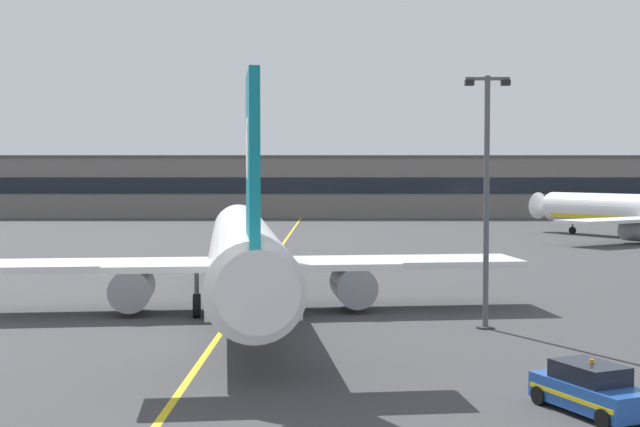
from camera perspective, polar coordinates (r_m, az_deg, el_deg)
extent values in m
plane|color=#3D3D3F|center=(41.16, -6.26, -8.31)|extent=(400.00, 400.00, 0.00)
cube|color=yellow|center=(70.74, -3.60, -3.68)|extent=(2.90, 179.99, 0.01)
cylinder|color=white|center=(49.36, -5.00, -2.37)|extent=(7.73, 36.20, 3.80)
cone|color=white|center=(68.60, -5.36, -0.95)|extent=(3.87, 2.98, 3.61)
cone|color=white|center=(30.03, -4.17, -4.86)|extent=(3.14, 3.10, 2.85)
cube|color=white|center=(49.46, -4.99, -3.57)|extent=(7.33, 33.33, 0.44)
cube|color=black|center=(66.66, -5.34, -0.48)|extent=(2.95, 1.41, 0.60)
cube|color=white|center=(50.04, -5.01, -3.28)|extent=(32.33, 8.28, 0.36)
cylinder|color=gray|center=(49.44, -12.21, -4.82)|extent=(2.68, 3.83, 2.30)
cylinder|color=black|center=(51.26, -11.99, -4.55)|extent=(1.96, 0.39, 1.95)
cylinder|color=gray|center=(49.71, 2.21, -4.72)|extent=(2.68, 3.83, 2.30)
cylinder|color=black|center=(51.52, 1.90, -4.46)|extent=(1.96, 0.39, 1.95)
cube|color=#0F7A89|center=(33.37, -4.42, 3.04)|extent=(0.92, 4.81, 7.20)
cylinder|color=white|center=(33.68, -4.44, 4.26)|extent=(0.70, 2.43, 2.40)
cube|color=white|center=(32.96, -4.36, -3.39)|extent=(11.24, 3.99, 0.24)
cylinder|color=#4C4C51|center=(63.98, -5.28, -3.03)|extent=(0.24, 0.24, 1.60)
cylinder|color=black|center=(64.09, -5.28, -3.94)|extent=(0.50, 0.94, 0.90)
cylinder|color=#4C4C51|center=(47.57, -8.08, -4.66)|extent=(0.24, 0.24, 1.60)
cylinder|color=black|center=(47.72, -8.07, -6.00)|extent=(0.54, 1.34, 1.30)
cylinder|color=#4C4C51|center=(47.68, -1.80, -4.62)|extent=(0.24, 0.24, 1.60)
cylinder|color=black|center=(47.84, -1.80, -5.96)|extent=(0.54, 1.34, 1.30)
cone|color=white|center=(119.24, 14.57, 0.49)|extent=(4.37, 4.05, 3.55)
cube|color=black|center=(117.94, 15.23, 0.78)|extent=(2.95, 2.40, 0.59)
cylinder|color=gray|center=(102.09, 20.11, -1.09)|extent=(3.80, 4.20, 2.26)
cylinder|color=black|center=(103.21, 19.31, -1.04)|extent=(1.72, 1.17, 1.92)
cylinder|color=#4C4C51|center=(116.14, 16.25, -0.57)|extent=(0.24, 0.24, 1.57)
cylinder|color=black|center=(116.20, 16.24, -1.07)|extent=(0.80, 0.96, 0.89)
cylinder|color=#515156|center=(44.25, 10.88, 0.69)|extent=(0.28, 0.28, 12.67)
cylinder|color=#333338|center=(44.91, 10.81, -7.35)|extent=(0.90, 0.90, 0.10)
cube|color=#515156|center=(44.47, 10.95, 8.68)|extent=(2.20, 0.16, 0.16)
cube|color=black|center=(44.29, 9.79, 8.45)|extent=(0.44, 0.36, 0.28)
cube|color=black|center=(44.63, 12.09, 8.39)|extent=(0.44, 0.36, 0.28)
cube|color=#2351A8|center=(30.19, 17.39, -11.27)|extent=(3.36, 4.57, 0.84)
cube|color=black|center=(30.10, 17.28, -9.91)|extent=(2.39, 2.76, 0.60)
cylinder|color=orange|center=(29.94, 17.42, -9.23)|extent=(0.14, 0.14, 0.14)
cube|color=yellow|center=(30.19, 17.39, -11.27)|extent=(3.31, 4.39, 0.14)
cylinder|color=black|center=(30.86, 14.19, -11.50)|extent=(0.46, 0.67, 0.64)
cylinder|color=black|center=(31.96, 16.71, -11.04)|extent=(0.46, 0.67, 0.64)
cylinder|color=black|center=(28.58, 18.14, -12.70)|extent=(0.46, 0.67, 0.64)
cube|color=slate|center=(155.82, -2.59, 1.73)|extent=(144.29, 12.00, 10.47)
cube|color=black|center=(149.77, -2.70, 1.84)|extent=(138.51, 0.12, 2.80)
cube|color=#4E4A47|center=(155.83, -2.60, 3.73)|extent=(144.69, 12.40, 0.40)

